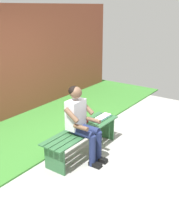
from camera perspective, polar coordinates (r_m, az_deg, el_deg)
name	(u,v)px	position (r m, az deg, el deg)	size (l,w,h in m)	color
ground_plane	(93,211)	(3.77, 0.83, -20.15)	(10.00, 7.00, 0.04)	#9E9E99
grass_strip	(28,132)	(5.83, -12.76, -4.15)	(9.00, 2.09, 0.03)	#387A2D
bench_near	(83,135)	(4.80, -1.47, -4.79)	(1.72, 0.46, 0.47)	#2D6038
person_seated	(82,121)	(4.49, -1.65, -1.85)	(0.50, 0.69, 1.28)	silver
apple	(86,121)	(4.98, -0.67, -1.81)	(0.08, 0.08, 0.08)	red
book_open	(103,117)	(5.23, 2.78, -1.03)	(0.41, 0.16, 0.02)	white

